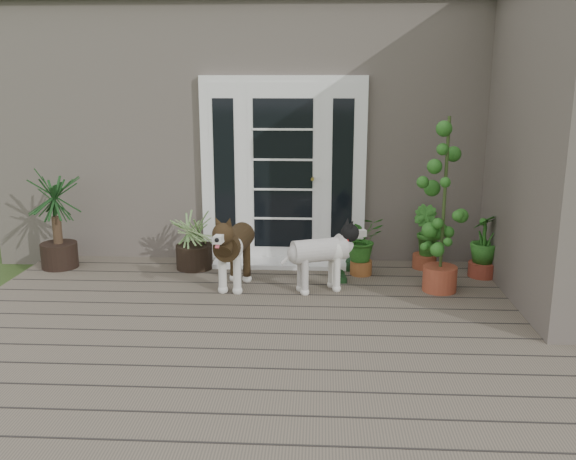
{
  "coord_description": "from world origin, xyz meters",
  "views": [
    {
      "loc": [
        0.23,
        -4.48,
        2.23
      ],
      "look_at": [
        -0.1,
        1.75,
        0.7
      ],
      "focal_mm": 38.54,
      "sensor_mm": 36.0,
      "label": 1
    }
  ],
  "objects": [
    {
      "name": "door_step",
      "position": [
        -0.2,
        2.4,
        0.14
      ],
      "size": [
        1.6,
        0.4,
        0.05
      ],
      "primitive_type": "cube",
      "color": "white",
      "rests_on": "deck"
    },
    {
      "name": "door_unit",
      "position": [
        -0.2,
        2.6,
        1.19
      ],
      "size": [
        1.9,
        0.14,
        2.15
      ],
      "primitive_type": "cube",
      "color": "white",
      "rests_on": "deck"
    },
    {
      "name": "sapling",
      "position": [
        1.46,
        1.59,
        1.03
      ],
      "size": [
        0.64,
        0.64,
        1.83
      ],
      "primitive_type": null,
      "rotation": [
        0.0,
        0.0,
        -0.21
      ],
      "color": "#215618",
      "rests_on": "deck"
    },
    {
      "name": "white_dog",
      "position": [
        0.23,
        1.52,
        0.43
      ],
      "size": [
        0.82,
        0.58,
        0.63
      ],
      "primitive_type": null,
      "rotation": [
        0.0,
        0.0,
        -1.19
      ],
      "color": "white",
      "rests_on": "deck"
    },
    {
      "name": "clog_right",
      "position": [
        0.59,
        2.31,
        0.16
      ],
      "size": [
        0.15,
        0.3,
        0.09
      ],
      "primitive_type": null,
      "rotation": [
        0.0,
        0.0,
        -0.04
      ],
      "color": "black",
      "rests_on": "deck"
    },
    {
      "name": "yucca",
      "position": [
        -2.75,
        2.18,
        0.68
      ],
      "size": [
        0.81,
        0.81,
        1.13
      ],
      "primitive_type": null,
      "rotation": [
        0.0,
        0.0,
        -0.05
      ],
      "color": "black",
      "rests_on": "deck"
    },
    {
      "name": "spider_plant",
      "position": [
        -1.2,
        2.23,
        0.49
      ],
      "size": [
        0.78,
        0.78,
        0.73
      ],
      "primitive_type": null,
      "rotation": [
        0.0,
        0.0,
        0.15
      ],
      "color": "#89AF6B",
      "rests_on": "deck"
    },
    {
      "name": "deck",
      "position": [
        0.0,
        0.4,
        0.06
      ],
      "size": [
        6.2,
        4.6,
        0.12
      ],
      "primitive_type": "cube",
      "color": "#6B5B4C",
      "rests_on": "ground"
    },
    {
      "name": "herb_c",
      "position": [
        2.01,
        2.09,
        0.4
      ],
      "size": [
        0.5,
        0.5,
        0.56
      ],
      "primitive_type": "imported",
      "rotation": [
        0.0,
        0.0,
        4.04
      ],
      "color": "#1F5017",
      "rests_on": "deck"
    },
    {
      "name": "house_main",
      "position": [
        0.0,
        4.65,
        1.55
      ],
      "size": [
        7.4,
        4.0,
        3.1
      ],
      "primitive_type": "cube",
      "color": "#665E54",
      "rests_on": "ground"
    },
    {
      "name": "brindle_dog",
      "position": [
        -0.64,
        1.59,
        0.48
      ],
      "size": [
        0.49,
        0.9,
        0.71
      ],
      "primitive_type": null,
      "rotation": [
        0.0,
        0.0,
        3.0
      ],
      "color": "#362613",
      "rests_on": "deck"
    },
    {
      "name": "herb_b",
      "position": [
        1.43,
        2.38,
        0.38
      ],
      "size": [
        0.48,
        0.48,
        0.51
      ],
      "primitive_type": "imported",
      "rotation": [
        0.0,
        0.0,
        2.32
      ],
      "color": "#1C5A19",
      "rests_on": "deck"
    },
    {
      "name": "clog_left",
      "position": [
        0.47,
        1.87,
        0.16
      ],
      "size": [
        0.15,
        0.27,
        0.08
      ],
      "primitive_type": null,
      "rotation": [
        0.0,
        0.0,
        0.12
      ],
      "color": "black",
      "rests_on": "deck"
    },
    {
      "name": "roof_main",
      "position": [
        0.0,
        4.65,
        3.2
      ],
      "size": [
        7.6,
        4.2,
        0.2
      ],
      "primitive_type": "cube",
      "color": "#2D2826",
      "rests_on": "house_main"
    },
    {
      "name": "herb_a",
      "position": [
        0.69,
        2.09,
        0.41
      ],
      "size": [
        0.58,
        0.58,
        0.58
      ],
      "primitive_type": "imported",
      "rotation": [
        0.0,
        0.0,
        0.33
      ],
      "color": "#195A1C",
      "rests_on": "deck"
    }
  ]
}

